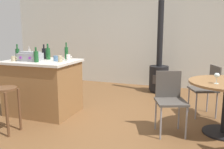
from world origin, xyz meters
name	(u,v)px	position (x,y,z in m)	size (l,w,h in m)	color
ground_plane	(118,122)	(0.00, 0.00, 0.00)	(8.80, 8.80, 0.00)	brown
back_wall	(152,33)	(0.00, 2.77, 1.35)	(8.00, 0.10, 2.70)	beige
kitchen_island	(43,87)	(-1.38, 0.02, 0.47)	(1.18, 0.89, 0.93)	olive
wooden_stool	(6,100)	(-1.36, -0.88, 0.47)	(0.32, 0.32, 0.65)	brown
folding_chair_near	(207,86)	(1.31, 0.82, 0.50)	(0.52, 0.52, 0.86)	#47423D
folding_chair_far	(170,97)	(0.80, -0.09, 0.51)	(0.52, 0.52, 0.87)	#47423D
wood_stove	(159,71)	(0.30, 2.13, 0.50)	(0.44, 0.45, 2.08)	black
toolbox	(30,57)	(-1.52, -0.09, 1.00)	(0.36, 0.27, 0.15)	gray
bottle_0	(36,56)	(-1.32, -0.21, 1.02)	(0.07, 0.07, 0.24)	#194C23
bottle_1	(18,54)	(-1.77, -0.10, 1.03)	(0.07, 0.07, 0.27)	#194C23
bottle_2	(48,53)	(-1.35, 0.18, 1.03)	(0.08, 0.08, 0.28)	#194C23
bottle_3	(29,53)	(-1.84, 0.29, 1.01)	(0.06, 0.06, 0.21)	#B7B2AD
bottle_4	(66,53)	(-1.06, 0.31, 1.04)	(0.06, 0.06, 0.30)	#194C23
bottle_5	(44,53)	(-1.47, 0.24, 1.03)	(0.07, 0.07, 0.26)	black
cup_0	(56,58)	(-1.10, 0.03, 0.97)	(0.11, 0.08, 0.09)	#4C7099
cup_1	(36,55)	(-1.66, 0.26, 0.98)	(0.12, 0.08, 0.11)	#383838
cup_2	(60,59)	(-0.96, -0.07, 0.98)	(0.11, 0.07, 0.10)	tan
cup_3	(14,59)	(-1.75, -0.22, 0.97)	(0.11, 0.08, 0.08)	tan
cup_4	(69,58)	(-0.92, 0.14, 0.98)	(0.11, 0.07, 0.10)	white
wine_glass	(217,76)	(1.38, -0.06, 0.85)	(0.07, 0.07, 0.14)	silver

